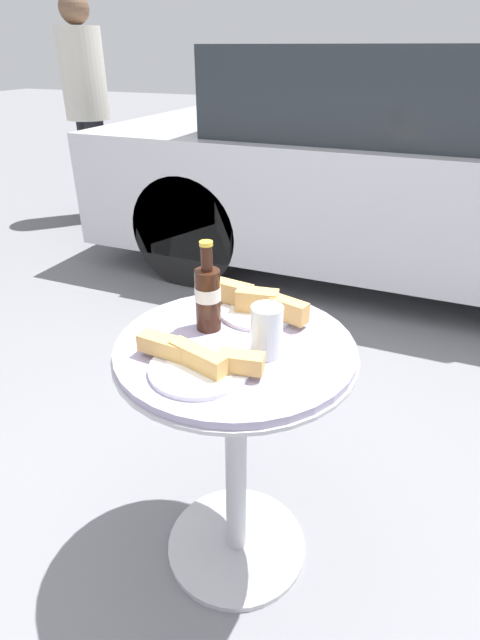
{
  "coord_description": "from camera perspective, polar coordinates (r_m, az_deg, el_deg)",
  "views": [
    {
      "loc": [
        0.41,
        -0.95,
        1.38
      ],
      "look_at": [
        0.0,
        0.03,
        0.8
      ],
      "focal_mm": 28.0,
      "sensor_mm": 36.0,
      "label": 1
    }
  ],
  "objects": [
    {
      "name": "lunch_plate_near",
      "position": [
        1.11,
        -4.79,
        -4.74
      ],
      "size": [
        0.3,
        0.23,
        0.06
      ],
      "color": "white",
      "rests_on": "bistro_table"
    },
    {
      "name": "ground_plane",
      "position": [
        1.72,
        -0.41,
        -24.41
      ],
      "size": [
        30.0,
        30.0,
        0.0
      ],
      "primitive_type": "plane",
      "color": "slate"
    },
    {
      "name": "pedestrian",
      "position": [
        4.7,
        -17.15,
        22.89
      ],
      "size": [
        0.36,
        0.36,
        1.76
      ],
      "color": "black",
      "rests_on": "ground_plane"
    },
    {
      "name": "drinking_glass",
      "position": [
        1.14,
        3.06,
        -1.5
      ],
      "size": [
        0.07,
        0.07,
        0.12
      ],
      "color": "#C68923",
      "rests_on": "bistro_table"
    },
    {
      "name": "lunch_plate_far",
      "position": [
        1.33,
        1.86,
        1.82
      ],
      "size": [
        0.31,
        0.21,
        0.07
      ],
      "color": "white",
      "rests_on": "bistro_table"
    },
    {
      "name": "bistro_table",
      "position": [
        1.34,
        -0.49,
        -11.02
      ],
      "size": [
        0.6,
        0.6,
        0.75
      ],
      "color": "#B7B7BC",
      "rests_on": "ground_plane"
    },
    {
      "name": "cola_bottle_left",
      "position": [
        1.24,
        -3.7,
        2.79
      ],
      "size": [
        0.07,
        0.07,
        0.23
      ],
      "color": "#33190F",
      "rests_on": "bistro_table"
    },
    {
      "name": "parked_car",
      "position": [
        3.6,
        18.8,
        15.88
      ],
      "size": [
        4.07,
        1.84,
        1.39
      ],
      "color": "#B7B7BC",
      "rests_on": "ground_plane"
    }
  ]
}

